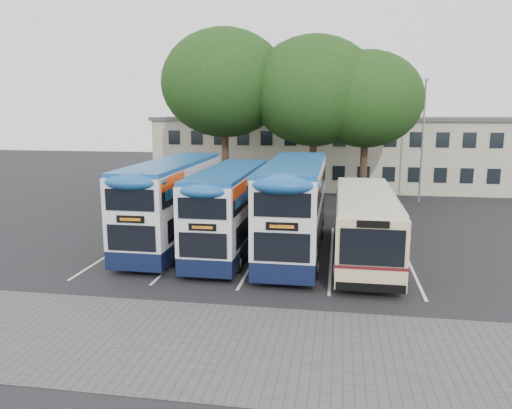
{
  "coord_description": "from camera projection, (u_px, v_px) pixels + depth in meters",
  "views": [
    {
      "loc": [
        -0.06,
        -18.3,
        6.83
      ],
      "look_at": [
        -3.92,
        5.0,
        2.33
      ],
      "focal_mm": 35.0,
      "sensor_mm": 36.0,
      "label": 1
    }
  ],
  "objects": [
    {
      "name": "bus_dd_left",
      "position": [
        173.0,
        200.0,
        25.1
      ],
      "size": [
        2.51,
        10.35,
        4.31
      ],
      "color": "black",
      "rests_on": "ground"
    },
    {
      "name": "bus_single",
      "position": [
        365.0,
        221.0,
        23.02
      ],
      "size": [
        2.67,
        10.49,
        3.13
      ],
      "color": "beige",
      "rests_on": "ground"
    },
    {
      "name": "bay_lines",
      "position": [
        259.0,
        251.0,
        24.45
      ],
      "size": [
        14.12,
        11.0,
        0.01
      ],
      "color": "silver",
      "rests_on": "ground"
    },
    {
      "name": "depot_building",
      "position": [
        339.0,
        152.0,
        44.57
      ],
      "size": [
        32.4,
        8.4,
        6.2
      ],
      "color": "beige",
      "rests_on": "ground"
    },
    {
      "name": "paving_strip",
      "position": [
        265.0,
        349.0,
        14.48
      ],
      "size": [
        40.0,
        6.0,
        0.01
      ],
      "primitive_type": "cube",
      "color": "#595654",
      "rests_on": "ground"
    },
    {
      "name": "tree_mid",
      "position": [
        314.0,
        91.0,
        34.39
      ],
      "size": [
        8.89,
        8.89,
        11.88
      ],
      "color": "black",
      "rests_on": "ground"
    },
    {
      "name": "tree_right",
      "position": [
        366.0,
        99.0,
        33.69
      ],
      "size": [
        7.66,
        7.66,
        10.78
      ],
      "color": "black",
      "rests_on": "ground"
    },
    {
      "name": "bus_dd_right",
      "position": [
        295.0,
        203.0,
        23.69
      ],
      "size": [
        2.59,
        10.67,
        4.45
      ],
      "color": "black",
      "rests_on": "ground"
    },
    {
      "name": "ground",
      "position": [
        336.0,
        292.0,
        19.01
      ],
      "size": [
        120.0,
        120.0,
        0.0
      ],
      "primitive_type": "plane",
      "color": "black",
      "rests_on": "ground"
    },
    {
      "name": "tree_left",
      "position": [
        225.0,
        83.0,
        35.54
      ],
      "size": [
        9.03,
        9.03,
        12.53
      ],
      "color": "black",
      "rests_on": "ground"
    },
    {
      "name": "bus_dd_mid",
      "position": [
        230.0,
        206.0,
        24.09
      ],
      "size": [
        2.36,
        9.73,
        4.05
      ],
      "color": "black",
      "rests_on": "ground"
    },
    {
      "name": "lamp_post",
      "position": [
        423.0,
        134.0,
        36.45
      ],
      "size": [
        0.25,
        1.05,
        9.06
      ],
      "color": "gray",
      "rests_on": "ground"
    }
  ]
}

